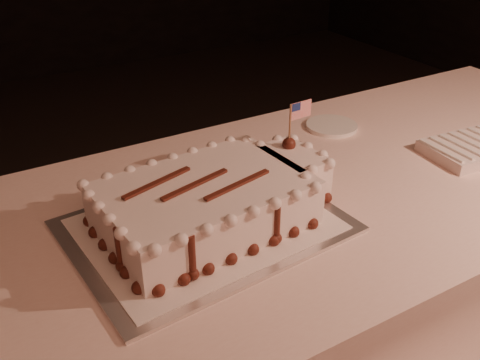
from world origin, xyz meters
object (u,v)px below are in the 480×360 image
cake_board (205,226)px  banquet_table (245,333)px  sheet_cake (216,199)px  napkin_stack (469,149)px  side_plate (332,126)px

cake_board → banquet_table: bearing=9.8°
sheet_cake → cake_board: bearing=-175.1°
sheet_cake → napkin_stack: (0.69, -0.05, -0.04)m
banquet_table → napkin_stack: (0.61, -0.08, 0.39)m
cake_board → sheet_cake: sheet_cake is taller
napkin_stack → side_plate: size_ratio=1.60×
cake_board → side_plate: size_ratio=3.67×
cake_board → napkin_stack: size_ratio=2.30×
banquet_table → cake_board: bearing=-165.7°
sheet_cake → napkin_stack: 0.69m
banquet_table → side_plate: 0.60m
sheet_cake → side_plate: (0.50, 0.25, -0.05)m
sheet_cake → side_plate: bearing=26.8°
side_plate → cake_board: bearing=-154.2°
banquet_table → cake_board: size_ratio=4.63×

